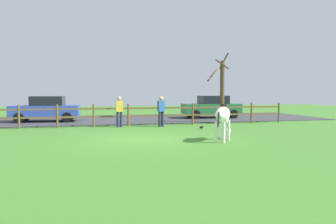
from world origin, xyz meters
TOP-DOWN VIEW (x-y plane):
  - ground_plane at (0.00, 0.00)m, footprint 60.00×60.00m
  - parking_asphalt at (0.00, 9.30)m, footprint 28.00×7.40m
  - paddock_fence at (-0.83, 5.00)m, footprint 20.44×0.11m
  - bare_tree at (5.67, 5.26)m, footprint 1.37×1.51m
  - zebra at (2.99, -1.17)m, footprint 1.34×1.63m
  - crow_on_grass at (3.40, 2.44)m, footprint 0.21×0.10m
  - parked_car_green at (6.40, 8.75)m, footprint 4.07×2.01m
  - parked_car_blue at (-4.58, 8.42)m, footprint 4.09×2.05m
  - visitor_left_of_tree at (-0.43, 4.60)m, footprint 0.37×0.24m
  - visitor_right_of_tree at (1.77, 4.29)m, footprint 0.40×0.30m

SIDE VIEW (x-z plane):
  - ground_plane at x=0.00m, z-range 0.00..0.00m
  - parking_asphalt at x=0.00m, z-range 0.00..0.05m
  - crow_on_grass at x=3.40m, z-range 0.02..0.23m
  - paddock_fence at x=-0.83m, z-range 0.08..1.30m
  - parked_car_green at x=6.40m, z-range 0.06..1.62m
  - parked_car_blue at x=-4.58m, z-range 0.06..1.62m
  - visitor_left_of_tree at x=-0.43m, z-range 0.09..1.73m
  - visitor_right_of_tree at x=1.77m, z-range 0.09..1.73m
  - zebra at x=2.99m, z-range 0.22..1.63m
  - bare_tree at x=5.67m, z-range -0.10..4.10m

